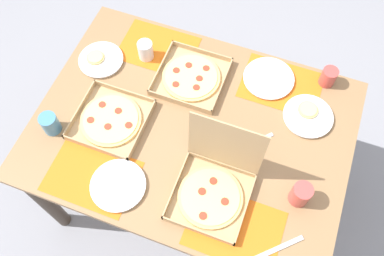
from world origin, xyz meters
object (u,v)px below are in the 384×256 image
object	(u,v)px
plate_near_left	(100,60)
pizza_box_edge_far	(111,120)
plate_far_right	(269,79)
plate_near_right	(308,116)
plate_middle	(118,186)
cup_clear_right	(145,50)
cup_spare	(328,77)
cup_clear_left	(301,194)
cup_dark	(50,124)
pizza_box_corner_right	(214,186)
pizza_box_corner_left	(191,77)

from	to	relation	value
plate_near_left	pizza_box_edge_far	bearing A→B (deg)	-55.79
plate_far_right	plate_near_right	bearing A→B (deg)	-31.38
pizza_box_edge_far	plate_middle	bearing A→B (deg)	-58.94
cup_clear_right	cup_spare	world-z (taller)	cup_clear_right
cup_clear_left	cup_dark	bearing A→B (deg)	-176.57
pizza_box_edge_far	pizza_box_corner_right	world-z (taller)	pizza_box_corner_right
cup_clear_left	plate_near_left	bearing A→B (deg)	162.08
plate_middle	cup_clear_right	distance (m)	0.66
cup_clear_right	cup_spare	distance (m)	0.85
pizza_box_corner_left	pizza_box_corner_right	world-z (taller)	pizza_box_corner_right
plate_near_right	cup_spare	size ratio (longest dim) A/B	2.49
pizza_box_corner_right	plate_near_left	world-z (taller)	pizza_box_corner_right
plate_near_left	cup_spare	size ratio (longest dim) A/B	2.39
pizza_box_edge_far	cup_spare	world-z (taller)	cup_spare
cup_dark	cup_clear_right	size ratio (longest dim) A/B	1.02
plate_middle	cup_clear_left	distance (m)	0.72
plate_far_right	cup_dark	size ratio (longest dim) A/B	2.45
plate_near_right	cup_clear_left	distance (m)	0.38
cup_dark	plate_near_left	bearing A→B (deg)	85.66
pizza_box_corner_right	cup_clear_left	xyz separation A→B (m)	(0.33, 0.09, 0.00)
plate_near_left	cup_clear_right	bearing A→B (deg)	27.40
plate_near_left	cup_clear_left	bearing A→B (deg)	-17.92
pizza_box_corner_left	plate_middle	bearing A→B (deg)	-98.77
plate_far_right	plate_middle	bearing A→B (deg)	-120.98
plate_far_right	cup_spare	bearing A→B (deg)	17.13
pizza_box_corner_left	cup_clear_right	xyz separation A→B (m)	(-0.24, 0.04, 0.04)
plate_middle	cup_clear_left	bearing A→B (deg)	16.40
plate_near_right	plate_middle	world-z (taller)	plate_near_right
pizza_box_corner_left	cup_dark	size ratio (longest dim) A/B	3.19
plate_middle	cup_spare	world-z (taller)	cup_spare
plate_far_right	cup_dark	world-z (taller)	cup_dark
pizza_box_edge_far	cup_dark	world-z (taller)	cup_dark
pizza_box_edge_far	plate_middle	distance (m)	0.30
pizza_box_corner_left	plate_far_right	size ratio (longest dim) A/B	1.30
plate_middle	cup_dark	world-z (taller)	cup_dark
plate_middle	cup_spare	xyz separation A→B (m)	(0.68, 0.79, 0.04)
pizza_box_corner_left	cup_clear_right	size ratio (longest dim) A/B	3.27
pizza_box_corner_right	cup_clear_right	bearing A→B (deg)	134.80
plate_far_right	cup_clear_left	world-z (taller)	cup_clear_left
plate_near_right	plate_middle	size ratio (longest dim) A/B	0.97
cup_spare	plate_near_left	bearing A→B (deg)	-166.17
plate_middle	cup_spare	bearing A→B (deg)	49.31
cup_spare	plate_middle	bearing A→B (deg)	-130.69
plate_near_left	cup_clear_right	world-z (taller)	cup_clear_right
cup_clear_right	pizza_box_corner_right	bearing A→B (deg)	-45.20
pizza_box_corner_left	plate_near_right	xyz separation A→B (m)	(0.55, -0.01, -0.00)
pizza_box_edge_far	cup_clear_right	world-z (taller)	cup_clear_right
plate_near_right	cup_dark	xyz separation A→B (m)	(-1.02, -0.44, 0.04)
plate_far_right	cup_spare	distance (m)	0.27
cup_clear_left	cup_spare	bearing A→B (deg)	91.02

